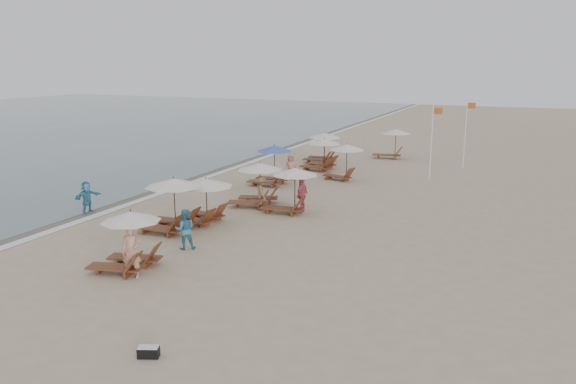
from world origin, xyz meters
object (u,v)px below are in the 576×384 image
at_px(lounger_station_0, 127,242).
at_px(inland_station_2, 392,141).
at_px(beachgoer_mid_a, 185,229).
at_px(duffel_bag, 148,352).
at_px(lounger_station_4, 270,167).
at_px(beachgoer_near, 132,251).
at_px(beachgoer_mid_b, 262,193).
at_px(flag_pole_near, 432,138).
at_px(inland_station_1, 343,157).
at_px(lounger_station_6, 322,147).
at_px(lounger_station_5, 320,155).
at_px(lounger_station_3, 256,184).
at_px(beachgoer_far_b, 291,167).
at_px(waterline_walker, 87,197).
at_px(beachgoer_far_a, 302,195).
at_px(lounger_station_1, 170,205).
at_px(lounger_station_2, 203,198).
at_px(inland_station_0, 289,187).

relative_size(lounger_station_0, inland_station_2, 0.88).
bearing_deg(beachgoer_mid_a, duffel_bag, 83.86).
bearing_deg(lounger_station_4, lounger_station_0, -84.24).
height_order(beachgoer_near, beachgoer_mid_a, beachgoer_near).
relative_size(beachgoer_mid_b, flag_pole_near, 0.36).
xyz_separation_m(inland_station_1, beachgoer_mid_b, (-1.46, -8.31, -0.60)).
xyz_separation_m(lounger_station_6, duffel_bag, (5.85, -27.86, -0.97)).
bearing_deg(lounger_station_5, lounger_station_3, -87.69).
distance_m(beachgoer_far_b, duffel_bag, 21.87).
bearing_deg(beachgoer_far_b, beachgoer_mid_a, -125.10).
distance_m(lounger_station_3, lounger_station_5, 10.41).
xyz_separation_m(lounger_station_5, duffel_bag, (4.87, -25.01, -0.89)).
relative_size(lounger_station_3, inland_station_2, 0.96).
bearing_deg(waterline_walker, beachgoer_far_a, -54.41).
bearing_deg(lounger_station_0, beachgoer_near, -39.99).
relative_size(lounger_station_1, beachgoer_mid_a, 1.75).
relative_size(lounger_station_4, beachgoer_far_a, 1.47).
bearing_deg(inland_station_1, lounger_station_4, -138.77).
bearing_deg(flag_pole_near, inland_station_2, 121.86).
height_order(lounger_station_5, waterline_walker, lounger_station_5).
xyz_separation_m(lounger_station_2, inland_station_0, (2.91, 3.04, 0.16)).
relative_size(lounger_station_2, lounger_station_5, 0.96).
height_order(lounger_station_6, beachgoer_near, lounger_station_6).
height_order(lounger_station_2, lounger_station_6, lounger_station_6).
height_order(beachgoer_mid_b, duffel_bag, beachgoer_mid_b).
distance_m(lounger_station_5, beachgoer_far_a, 11.14).
bearing_deg(beachgoer_near, beachgoer_mid_b, 70.62).
height_order(beachgoer_mid_a, beachgoer_far_a, beachgoer_far_a).
bearing_deg(beachgoer_far_b, inland_station_2, 28.29).
relative_size(inland_station_2, beachgoer_mid_a, 1.75).
distance_m(lounger_station_3, beachgoer_far_b, 6.65).
height_order(inland_station_0, beachgoer_near, inland_station_0).
xyz_separation_m(lounger_station_0, beachgoer_mid_b, (0.55, 9.47, -0.21)).
bearing_deg(inland_station_0, beachgoer_far_b, 112.96).
height_order(lounger_station_4, waterline_walker, lounger_station_4).
xyz_separation_m(lounger_station_2, lounger_station_3, (0.75, 3.79, -0.06)).
bearing_deg(beachgoer_far_b, lounger_station_1, -133.36).
relative_size(inland_station_0, beachgoer_far_a, 1.58).
relative_size(duffel_bag, flag_pole_near, 0.13).
height_order(lounger_station_2, inland_station_1, inland_station_1).
distance_m(lounger_station_6, waterline_walker, 18.68).
bearing_deg(duffel_bag, flag_pole_near, 84.29).
bearing_deg(waterline_walker, beachgoer_far_b, -16.56).
bearing_deg(inland_station_0, inland_station_2, 87.70).
relative_size(lounger_station_2, flag_pole_near, 0.56).
bearing_deg(inland_station_2, beachgoer_mid_a, -95.36).
bearing_deg(inland_station_2, lounger_station_3, -99.62).
bearing_deg(beachgoer_mid_b, lounger_station_2, 118.58).
distance_m(lounger_station_4, beachgoer_far_a, 6.51).
relative_size(beachgoer_mid_b, beachgoer_far_a, 0.94).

